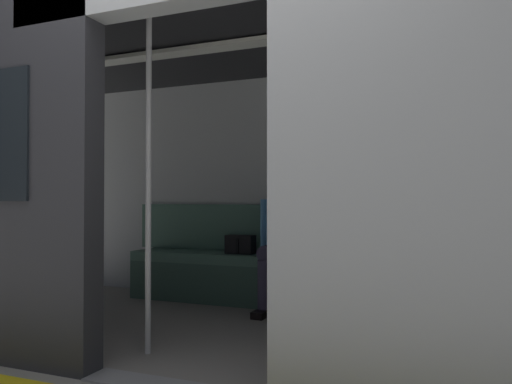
{
  "coord_description": "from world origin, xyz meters",
  "views": [
    {
      "loc": [
        -1.3,
        2.15,
        0.94
      ],
      "look_at": [
        0.02,
        -1.11,
        1.01
      ],
      "focal_mm": 34.48,
      "sensor_mm": 36.0,
      "label": 1
    }
  ],
  "objects_px": {
    "person_seated": "(287,231)",
    "train_car": "(247,127)",
    "bench_seat": "(295,269)",
    "book": "(330,255)",
    "handbag": "(240,244)",
    "grab_pole_door": "(148,183)"
  },
  "relations": [
    {
      "from": "train_car",
      "to": "book",
      "type": "xyz_separation_m",
      "value": [
        -0.37,
        -0.96,
        -1.0
      ]
    },
    {
      "from": "train_car",
      "to": "grab_pole_door",
      "type": "relative_size",
      "value": 3.03
    },
    {
      "from": "train_car",
      "to": "handbag",
      "type": "distance_m",
      "value": 1.38
    },
    {
      "from": "train_car",
      "to": "person_seated",
      "type": "distance_m",
      "value": 1.15
    },
    {
      "from": "book",
      "to": "bench_seat",
      "type": "bearing_deg",
      "value": 2.54
    },
    {
      "from": "person_seated",
      "to": "handbag",
      "type": "relative_size",
      "value": 4.55
    },
    {
      "from": "person_seated",
      "to": "book",
      "type": "bearing_deg",
      "value": -159.57
    },
    {
      "from": "bench_seat",
      "to": "book",
      "type": "height_order",
      "value": "book"
    },
    {
      "from": "handbag",
      "to": "book",
      "type": "xyz_separation_m",
      "value": [
        -0.83,
        -0.05,
        -0.07
      ]
    },
    {
      "from": "handbag",
      "to": "book",
      "type": "height_order",
      "value": "handbag"
    },
    {
      "from": "bench_seat",
      "to": "handbag",
      "type": "height_order",
      "value": "handbag"
    },
    {
      "from": "handbag",
      "to": "train_car",
      "type": "bearing_deg",
      "value": 116.43
    },
    {
      "from": "grab_pole_door",
      "to": "train_car",
      "type": "bearing_deg",
      "value": -119.83
    },
    {
      "from": "bench_seat",
      "to": "book",
      "type": "distance_m",
      "value": 0.33
    },
    {
      "from": "grab_pole_door",
      "to": "handbag",
      "type": "bearing_deg",
      "value": -87.35
    },
    {
      "from": "bench_seat",
      "to": "person_seated",
      "type": "distance_m",
      "value": 0.33
    },
    {
      "from": "train_car",
      "to": "bench_seat",
      "type": "height_order",
      "value": "train_car"
    },
    {
      "from": "handbag",
      "to": "book",
      "type": "relative_size",
      "value": 1.18
    },
    {
      "from": "train_car",
      "to": "handbag",
      "type": "height_order",
      "value": "train_car"
    },
    {
      "from": "train_car",
      "to": "person_seated",
      "type": "xyz_separation_m",
      "value": [
        -0.03,
        -0.83,
        -0.8
      ]
    },
    {
      "from": "person_seated",
      "to": "train_car",
      "type": "bearing_deg",
      "value": 88.15
    },
    {
      "from": "bench_seat",
      "to": "person_seated",
      "type": "bearing_deg",
      "value": 47.1
    }
  ]
}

